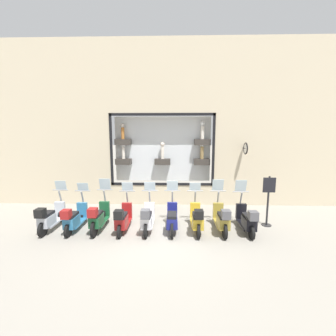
# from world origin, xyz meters

# --- Properties ---
(ground_plane) EXTENTS (120.00, 120.00, 0.00)m
(ground_plane) POSITION_xyz_m (0.00, 0.00, 0.00)
(ground_plane) COLOR gray
(building_facade) EXTENTS (1.19, 36.00, 7.59)m
(building_facade) POSITION_xyz_m (3.60, -0.00, 3.86)
(building_facade) COLOR beige
(building_facade) RESTS_ON ground_plane
(scooter_black_0) EXTENTS (1.79, 0.61, 1.68)m
(scooter_black_0) POSITION_xyz_m (0.38, -3.08, 0.46)
(scooter_black_0) COLOR black
(scooter_black_0) RESTS_ON ground_plane
(scooter_olive_1) EXTENTS (1.80, 0.61, 1.70)m
(scooter_olive_1) POSITION_xyz_m (0.39, -2.22, 0.48)
(scooter_olive_1) COLOR black
(scooter_olive_1) RESTS_ON ground_plane
(scooter_yellow_2) EXTENTS (1.80, 0.60, 1.56)m
(scooter_yellow_2) POSITION_xyz_m (0.38, -1.36, 0.47)
(scooter_yellow_2) COLOR black
(scooter_yellow_2) RESTS_ON ground_plane
(scooter_navy_3) EXTENTS (1.80, 0.60, 1.63)m
(scooter_navy_3) POSITION_xyz_m (0.45, -0.50, 0.44)
(scooter_navy_3) COLOR black
(scooter_navy_3) RESTS_ON ground_plane
(scooter_white_4) EXTENTS (1.80, 0.60, 1.58)m
(scooter_white_4) POSITION_xyz_m (0.38, 0.36, 0.47)
(scooter_white_4) COLOR black
(scooter_white_4) RESTS_ON ground_plane
(scooter_red_5) EXTENTS (1.79, 0.60, 1.57)m
(scooter_red_5) POSITION_xyz_m (0.38, 1.22, 0.46)
(scooter_red_5) COLOR black
(scooter_red_5) RESTS_ON ground_plane
(scooter_green_6) EXTENTS (1.81, 0.61, 1.71)m
(scooter_green_6) POSITION_xyz_m (0.39, 2.08, 0.49)
(scooter_green_6) COLOR black
(scooter_green_6) RESTS_ON ground_plane
(scooter_teal_7) EXTENTS (1.79, 0.61, 1.53)m
(scooter_teal_7) POSITION_xyz_m (0.37, 2.94, 0.45)
(scooter_teal_7) COLOR black
(scooter_teal_7) RESTS_ON ground_plane
(scooter_silver_8) EXTENTS (1.80, 0.61, 1.61)m
(scooter_silver_8) POSITION_xyz_m (0.38, 3.80, 0.47)
(scooter_silver_8) COLOR black
(scooter_silver_8) RESTS_ON ground_plane
(shop_sign_post) EXTENTS (0.36, 0.45, 1.87)m
(shop_sign_post) POSITION_xyz_m (1.02, -4.03, 1.02)
(shop_sign_post) COLOR #232326
(shop_sign_post) RESTS_ON ground_plane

